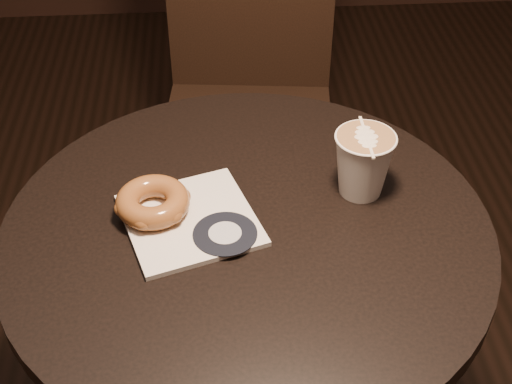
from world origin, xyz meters
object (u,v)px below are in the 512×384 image
(doughnut, at_px, (153,202))
(chair, at_px, (249,67))
(cafe_table, at_px, (248,317))
(pastry_bag, at_px, (190,220))
(latte_cup, at_px, (363,164))

(doughnut, bearing_deg, chair, 75.84)
(cafe_table, distance_m, pastry_bag, 0.22)
(chair, height_order, pastry_bag, chair)
(pastry_bag, bearing_deg, doughnut, 142.14)
(latte_cup, bearing_deg, doughnut, -173.81)
(cafe_table, xyz_separation_m, latte_cup, (0.17, 0.06, 0.25))
(pastry_bag, distance_m, latte_cup, 0.26)
(doughnut, height_order, latte_cup, latte_cup)
(chair, xyz_separation_m, latte_cup, (0.12, -0.70, 0.24))
(cafe_table, xyz_separation_m, pastry_bag, (-0.08, 0.01, 0.20))
(doughnut, bearing_deg, pastry_bag, -20.15)
(doughnut, relative_size, latte_cup, 1.07)
(chair, bearing_deg, cafe_table, -87.71)
(chair, distance_m, doughnut, 0.78)
(chair, bearing_deg, pastry_bag, -93.85)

